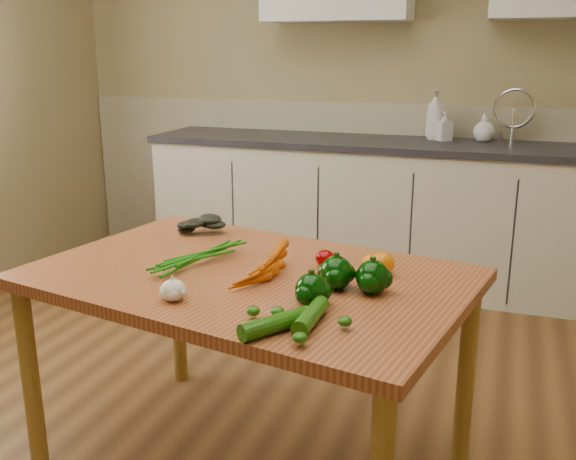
# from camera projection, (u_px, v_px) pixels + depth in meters

# --- Properties ---
(room) EXTENTS (4.04, 5.04, 2.64)m
(room) POSITION_uv_depth(u_px,v_px,m) (192.00, 110.00, 2.07)
(room) COLOR brown
(room) RESTS_ON ground
(counter_run) EXTENTS (2.84, 0.64, 1.14)m
(counter_run) POSITION_uv_depth(u_px,v_px,m) (376.00, 210.00, 4.05)
(counter_run) COLOR beige
(counter_run) RESTS_ON ground
(table) EXTENTS (1.53, 1.13, 0.74)m
(table) POSITION_uv_depth(u_px,v_px,m) (248.00, 296.00, 2.10)
(table) COLOR #A85931
(table) RESTS_ON ground
(soap_bottle_a) EXTENTS (0.12, 0.12, 0.30)m
(soap_bottle_a) POSITION_uv_depth(u_px,v_px,m) (435.00, 115.00, 3.93)
(soap_bottle_a) COLOR silver
(soap_bottle_a) RESTS_ON counter_run
(soap_bottle_b) EXTENTS (0.11, 0.11, 0.18)m
(soap_bottle_b) POSITION_uv_depth(u_px,v_px,m) (444.00, 126.00, 3.88)
(soap_bottle_b) COLOR silver
(soap_bottle_b) RESTS_ON counter_run
(soap_bottle_c) EXTENTS (0.15, 0.15, 0.17)m
(soap_bottle_c) POSITION_uv_depth(u_px,v_px,m) (484.00, 128.00, 3.85)
(soap_bottle_c) COLOR silver
(soap_bottle_c) RESTS_ON counter_run
(carrot_bunch) EXTENTS (0.29, 0.24, 0.07)m
(carrot_bunch) POSITION_uv_depth(u_px,v_px,m) (244.00, 263.00, 2.06)
(carrot_bunch) COLOR #C65104
(carrot_bunch) RESTS_ON table
(leafy_greens) EXTENTS (0.20, 0.18, 0.10)m
(leafy_greens) POSITION_uv_depth(u_px,v_px,m) (199.00, 221.00, 2.50)
(leafy_greens) COLOR black
(leafy_greens) RESTS_ON table
(garlic_bulb) EXTENTS (0.07, 0.07, 0.06)m
(garlic_bulb) POSITION_uv_depth(u_px,v_px,m) (173.00, 290.00, 1.83)
(garlic_bulb) COLOR white
(garlic_bulb) RESTS_ON table
(pepper_a) EXTENTS (0.10, 0.10, 0.10)m
(pepper_a) POSITION_uv_depth(u_px,v_px,m) (336.00, 273.00, 1.92)
(pepper_a) COLOR #033002
(pepper_a) RESTS_ON table
(pepper_b) EXTENTS (0.10, 0.10, 0.10)m
(pepper_b) POSITION_uv_depth(u_px,v_px,m) (372.00, 277.00, 1.89)
(pepper_b) COLOR #033002
(pepper_b) RESTS_ON table
(pepper_c) EXTENTS (0.09, 0.09, 0.09)m
(pepper_c) POSITION_uv_depth(u_px,v_px,m) (311.00, 290.00, 1.80)
(pepper_c) COLOR #033002
(pepper_c) RESTS_ON table
(tomato_a) EXTENTS (0.06, 0.06, 0.06)m
(tomato_a) POSITION_uv_depth(u_px,v_px,m) (325.00, 259.00, 2.12)
(tomato_a) COLOR #880202
(tomato_a) RESTS_ON table
(tomato_b) EXTENTS (0.06, 0.06, 0.06)m
(tomato_b) POSITION_uv_depth(u_px,v_px,m) (371.00, 263.00, 2.07)
(tomato_b) COLOR orange
(tomato_b) RESTS_ON table
(tomato_c) EXTENTS (0.08, 0.08, 0.07)m
(tomato_c) POSITION_uv_depth(u_px,v_px,m) (382.00, 263.00, 2.04)
(tomato_c) COLOR orange
(tomato_c) RESTS_ON table
(zucchini_a) EXTENTS (0.05, 0.19, 0.05)m
(zucchini_a) POSITION_uv_depth(u_px,v_px,m) (311.00, 316.00, 1.67)
(zucchini_a) COLOR #164B08
(zucchini_a) RESTS_ON table
(zucchini_b) EXTENTS (0.15, 0.20, 0.05)m
(zucchini_b) POSITION_uv_depth(u_px,v_px,m) (275.00, 324.00, 1.63)
(zucchini_b) COLOR #164B08
(zucchini_b) RESTS_ON table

